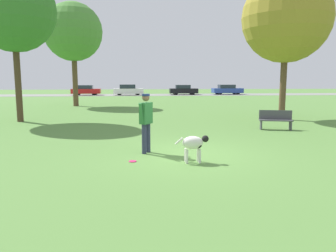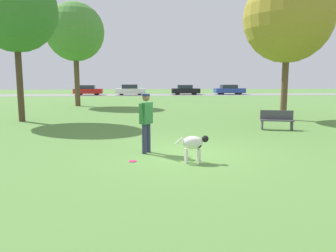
{
  "view_description": "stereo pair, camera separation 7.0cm",
  "coord_description": "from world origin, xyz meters",
  "views": [
    {
      "loc": [
        -1.34,
        -9.37,
        2.21
      ],
      "look_at": [
        -0.52,
        -0.35,
        0.9
      ],
      "focal_mm": 35.0,
      "sensor_mm": 36.0,
      "label": 1
    },
    {
      "loc": [
        -1.27,
        -9.37,
        2.21
      ],
      "look_at": [
        -0.52,
        -0.35,
        0.9
      ],
      "focal_mm": 35.0,
      "sensor_mm": 36.0,
      "label": 2
    }
  ],
  "objects": [
    {
      "name": "far_road_strip",
      "position": [
        0.0,
        36.01,
        0.01
      ],
      "size": [
        120.0,
        6.0,
        0.01
      ],
      "color": "gray",
      "rests_on": "ground_plane"
    },
    {
      "name": "parked_car_blue",
      "position": [
        11.21,
        36.32,
        0.68
      ],
      "size": [
        4.31,
        1.84,
        1.38
      ],
      "rotation": [
        0.0,
        0.0,
        0.03
      ],
      "color": "#284293",
      "rests_on": "ground_plane"
    },
    {
      "name": "tree_near_left",
      "position": [
        -7.48,
        8.16,
        5.58
      ],
      "size": [
        4.15,
        4.15,
        7.68
      ],
      "color": "#4C3826",
      "rests_on": "ground_plane"
    },
    {
      "name": "parked_car_red",
      "position": [
        -8.43,
        35.95,
        0.67
      ],
      "size": [
        3.86,
        1.82,
        1.35
      ],
      "rotation": [
        0.0,
        0.0,
        0.02
      ],
      "color": "red",
      "rests_on": "ground_plane"
    },
    {
      "name": "tree_far_left",
      "position": [
        -6.43,
        17.9,
        5.87
      ],
      "size": [
        4.61,
        4.61,
        8.2
      ],
      "color": "brown",
      "rests_on": "ground_plane"
    },
    {
      "name": "parked_car_white",
      "position": [
        -2.73,
        35.64,
        0.7
      ],
      "size": [
        4.09,
        1.87,
        1.44
      ],
      "rotation": [
        0.0,
        0.0,
        0.05
      ],
      "color": "white",
      "rests_on": "ground_plane"
    },
    {
      "name": "ground_plane",
      "position": [
        0.0,
        0.0,
        0.0
      ],
      "size": [
        120.0,
        120.0,
        0.0
      ],
      "primitive_type": "plane",
      "color": "#56843D"
    },
    {
      "name": "park_bench",
      "position": [
        4.64,
        4.37,
        0.45
      ],
      "size": [
        1.46,
        0.73,
        0.84
      ],
      "rotation": [
        0.0,
        0.0,
        -0.25
      ],
      "color": "#47474C",
      "rests_on": "ground_plane"
    },
    {
      "name": "frisbee",
      "position": [
        -1.52,
        -0.74,
        0.01
      ],
      "size": [
        0.21,
        0.21,
        0.02
      ],
      "color": "#E52366",
      "rests_on": "ground_plane"
    },
    {
      "name": "tree_near_right",
      "position": [
        6.47,
        7.83,
        5.35
      ],
      "size": [
        4.65,
        4.65,
        7.69
      ],
      "color": "brown",
      "rests_on": "ground_plane"
    },
    {
      "name": "person",
      "position": [
        -1.13,
        0.27,
        1.06
      ],
      "size": [
        0.47,
        0.6,
        1.78
      ],
      "rotation": [
        0.0,
        0.0,
        0.94
      ],
      "color": "#2D334C",
      "rests_on": "ground_plane"
    },
    {
      "name": "dog",
      "position": [
        0.11,
        -0.96,
        0.51
      ],
      "size": [
        0.91,
        0.37,
        0.72
      ],
      "rotation": [
        0.0,
        0.0,
        0.04
      ],
      "color": "silver",
      "rests_on": "ground_plane"
    },
    {
      "name": "parked_car_black",
      "position": [
        4.91,
        36.08,
        0.67
      ],
      "size": [
        3.92,
        1.8,
        1.37
      ],
      "rotation": [
        0.0,
        0.0,
        -0.01
      ],
      "color": "black",
      "rests_on": "ground_plane"
    }
  ]
}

